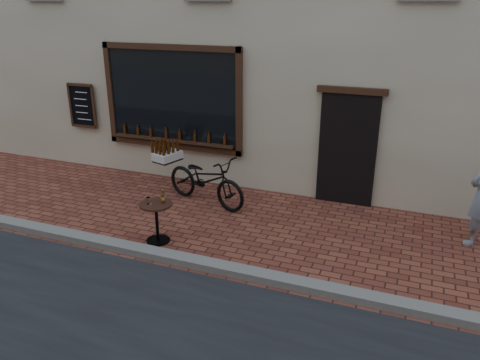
% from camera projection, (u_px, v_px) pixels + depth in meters
% --- Properties ---
extents(ground, '(90.00, 90.00, 0.00)m').
position_uv_depth(ground, '(178.00, 269.00, 7.08)').
color(ground, '#5F291E').
rests_on(ground, ground).
extents(kerb, '(90.00, 0.25, 0.12)m').
position_uv_depth(kerb, '(184.00, 260.00, 7.23)').
color(kerb, slate).
rests_on(kerb, ground).
extents(cargo_bicycle, '(2.33, 1.22, 1.08)m').
position_uv_depth(cargo_bicycle, '(204.00, 179.00, 9.25)').
color(cargo_bicycle, black).
rests_on(cargo_bicycle, ground).
extents(bistro_table, '(0.54, 0.54, 0.93)m').
position_uv_depth(bistro_table, '(157.00, 214.00, 7.74)').
color(bistro_table, black).
rests_on(bistro_table, ground).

